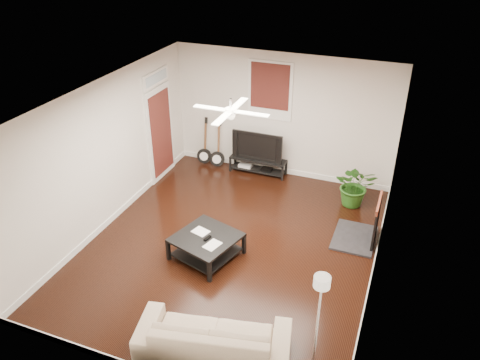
% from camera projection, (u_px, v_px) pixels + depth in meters
% --- Properties ---
extents(room, '(5.01, 6.01, 2.81)m').
position_uv_depth(room, '(231.00, 178.00, 7.95)').
color(room, black).
rests_on(room, ground).
extents(brick_accent, '(0.02, 2.20, 2.80)m').
position_uv_depth(brick_accent, '(390.00, 177.00, 7.98)').
color(brick_accent, '#AE5538').
rests_on(brick_accent, floor).
extents(fireplace, '(0.80, 1.10, 0.92)m').
position_uv_depth(fireplace, '(365.00, 220.00, 8.53)').
color(fireplace, black).
rests_on(fireplace, floor).
extents(window_back, '(1.00, 0.06, 1.30)m').
position_uv_depth(window_back, '(270.00, 91.00, 10.18)').
color(window_back, '#3A130F').
rests_on(window_back, wall_back).
extents(door_left, '(0.08, 1.00, 2.50)m').
position_uv_depth(door_left, '(160.00, 125.00, 10.34)').
color(door_left, white).
rests_on(door_left, wall_left).
extents(tv_stand, '(1.31, 0.35, 0.37)m').
position_uv_depth(tv_stand, '(258.00, 166.00, 10.95)').
color(tv_stand, black).
rests_on(tv_stand, floor).
extents(tv, '(1.17, 0.15, 0.68)m').
position_uv_depth(tv, '(259.00, 145.00, 10.71)').
color(tv, black).
rests_on(tv, tv_stand).
extents(coffee_table, '(1.24, 1.24, 0.42)m').
position_uv_depth(coffee_table, '(207.00, 246.00, 8.25)').
color(coffee_table, black).
rests_on(coffee_table, floor).
extents(sofa, '(2.19, 1.22, 0.61)m').
position_uv_depth(sofa, '(214.00, 336.00, 6.38)').
color(sofa, tan).
rests_on(sofa, floor).
extents(floor_lamp, '(0.33, 0.33, 1.69)m').
position_uv_depth(floor_lamp, '(317.00, 330.00, 5.77)').
color(floor_lamp, silver).
rests_on(floor_lamp, floor).
extents(potted_plant, '(0.92, 0.83, 0.91)m').
position_uv_depth(potted_plant, '(355.00, 185.00, 9.62)').
color(potted_plant, '#245A19').
rests_on(potted_plant, floor).
extents(guitar_left, '(0.38, 0.29, 1.15)m').
position_uv_depth(guitar_left, '(204.00, 142.00, 11.16)').
color(guitar_left, black).
rests_on(guitar_left, floor).
extents(guitar_right, '(0.40, 0.33, 1.15)m').
position_uv_depth(guitar_right, '(217.00, 145.00, 11.03)').
color(guitar_right, black).
rests_on(guitar_right, floor).
extents(ceiling_fan, '(1.24, 1.24, 0.32)m').
position_uv_depth(ceiling_fan, '(231.00, 111.00, 7.36)').
color(ceiling_fan, white).
rests_on(ceiling_fan, ceiling).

